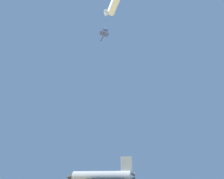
# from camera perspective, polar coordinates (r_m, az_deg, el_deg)

# --- Properties ---
(space_shuttle) EXTENTS (38.52, 24.41, 15.80)m
(space_shuttle) POSITION_cam_1_polar(r_m,az_deg,el_deg) (106.60, -3.86, -26.91)
(space_shuttle) COLOR white
(space_shuttle) RESTS_ON ground
(chase_jet_lead) EXTENTS (9.92, 14.72, 4.00)m
(chase_jet_lead) POSITION_cam_1_polar(r_m,az_deg,el_deg) (157.90, -2.88, 17.55)
(chase_jet_lead) COLOR #38478C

